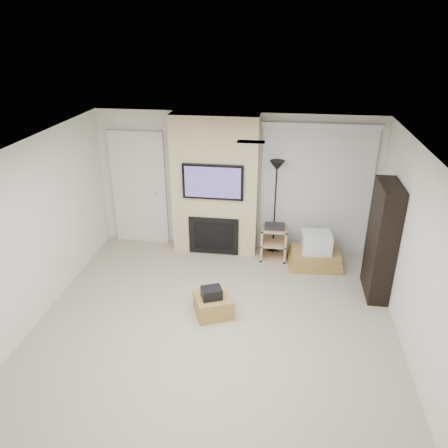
# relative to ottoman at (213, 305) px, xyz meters

# --- Properties ---
(floor) EXTENTS (5.00, 5.50, 0.00)m
(floor) POSITION_rel_ottoman_xyz_m (0.07, -0.57, -0.15)
(floor) COLOR #AEA590
(floor) RESTS_ON ground
(ceiling) EXTENTS (5.00, 5.50, 0.00)m
(ceiling) POSITION_rel_ottoman_xyz_m (0.07, -0.57, 2.35)
(ceiling) COLOR white
(ceiling) RESTS_ON wall_back
(wall_back) EXTENTS (5.00, 0.00, 2.50)m
(wall_back) POSITION_rel_ottoman_xyz_m (0.07, 2.18, 1.10)
(wall_back) COLOR silver
(wall_back) RESTS_ON ground
(wall_left) EXTENTS (0.00, 5.50, 2.50)m
(wall_left) POSITION_rel_ottoman_xyz_m (-2.43, -0.57, 1.10)
(wall_left) COLOR silver
(wall_left) RESTS_ON ground
(wall_right) EXTENTS (0.00, 5.50, 2.50)m
(wall_right) POSITION_rel_ottoman_xyz_m (2.57, -0.57, 1.10)
(wall_right) COLOR silver
(wall_right) RESTS_ON ground
(hvac_vent) EXTENTS (0.35, 0.18, 0.01)m
(hvac_vent) POSITION_rel_ottoman_xyz_m (0.47, 0.23, 2.35)
(hvac_vent) COLOR silver
(hvac_vent) RESTS_ON ceiling
(ottoman) EXTENTS (0.65, 0.65, 0.30)m
(ottoman) POSITION_rel_ottoman_xyz_m (0.00, 0.00, 0.00)
(ottoman) COLOR #A27C3D
(ottoman) RESTS_ON floor
(black_bag) EXTENTS (0.34, 0.31, 0.16)m
(black_bag) POSITION_rel_ottoman_xyz_m (-0.01, -0.05, 0.23)
(black_bag) COLOR black
(black_bag) RESTS_ON ottoman
(fireplace_wall) EXTENTS (1.50, 0.47, 2.50)m
(fireplace_wall) POSITION_rel_ottoman_xyz_m (-0.28, 1.97, 1.09)
(fireplace_wall) COLOR #D3BD8C
(fireplace_wall) RESTS_ON floor
(entry_door) EXTENTS (1.02, 0.11, 2.14)m
(entry_door) POSITION_rel_ottoman_xyz_m (-1.73, 2.15, 0.90)
(entry_door) COLOR silver
(entry_door) RESTS_ON floor
(vertical_blinds) EXTENTS (1.98, 0.10, 2.37)m
(vertical_blinds) POSITION_rel_ottoman_xyz_m (1.47, 2.13, 1.12)
(vertical_blinds) COLOR silver
(vertical_blinds) RESTS_ON floor
(floor_lamp) EXTENTS (0.26, 0.26, 1.76)m
(floor_lamp) POSITION_rel_ottoman_xyz_m (0.78, 1.93, 1.24)
(floor_lamp) COLOR black
(floor_lamp) RESTS_ON floor
(av_stand) EXTENTS (0.45, 0.38, 0.66)m
(av_stand) POSITION_rel_ottoman_xyz_m (0.80, 1.77, 0.20)
(av_stand) COLOR tan
(av_stand) RESTS_ON floor
(box_stack) EXTENTS (0.95, 0.75, 0.60)m
(box_stack) POSITION_rel_ottoman_xyz_m (1.52, 1.64, 0.08)
(box_stack) COLOR #A17C40
(box_stack) RESTS_ON floor
(bookshelf) EXTENTS (0.30, 0.80, 1.80)m
(bookshelf) POSITION_rel_ottoman_xyz_m (2.41, 0.90, 0.75)
(bookshelf) COLOR black
(bookshelf) RESTS_ON floor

